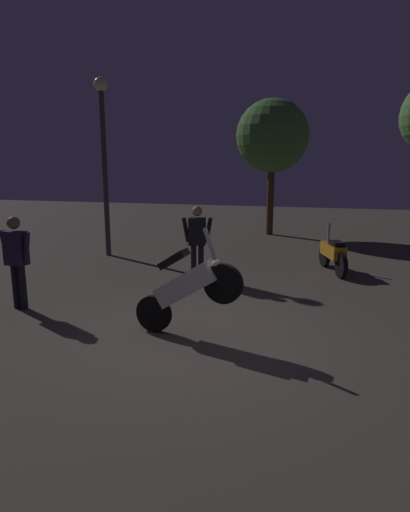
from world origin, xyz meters
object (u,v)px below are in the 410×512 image
at_px(motorcycle_orange_parked_left, 333,254).
at_px(person_bystander_far, 16,255).
at_px(motorcycle_white_foreground, 187,288).
at_px(person_rider_beside, 197,237).
at_px(streetlamp_near, 103,144).

bearing_deg(motorcycle_orange_parked_left, person_bystander_far, 109.34).
relative_size(motorcycle_white_foreground, motorcycle_orange_parked_left, 1.03).
height_order(person_rider_beside, person_bystander_far, person_bystander_far).
distance_m(person_bystander_far, streetlamp_near, 4.96).
relative_size(motorcycle_orange_parked_left, person_bystander_far, 0.99).
bearing_deg(person_bystander_far, motorcycle_orange_parked_left, -45.17).
bearing_deg(streetlamp_near, motorcycle_white_foreground, -52.33).
bearing_deg(motorcycle_orange_parked_left, person_rider_beside, 99.52).
xyz_separation_m(motorcycle_orange_parked_left, streetlamp_near, (-5.94, 0.38, 2.54)).
height_order(motorcycle_white_foreground, person_rider_beside, motorcycle_white_foreground).
distance_m(motorcycle_orange_parked_left, person_bystander_far, 6.73).
bearing_deg(motorcycle_orange_parked_left, streetlamp_near, 67.99).
xyz_separation_m(person_rider_beside, person_bystander_far, (-2.46, -2.60, 0.00)).
relative_size(motorcycle_white_foreground, streetlamp_near, 0.36).
xyz_separation_m(motorcycle_white_foreground, person_bystander_far, (-3.18, 0.46, 0.21)).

